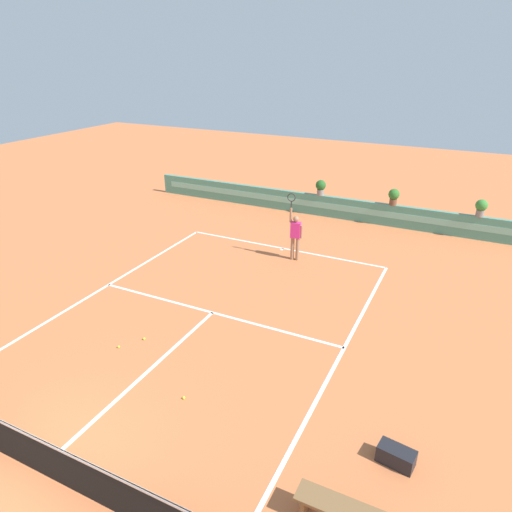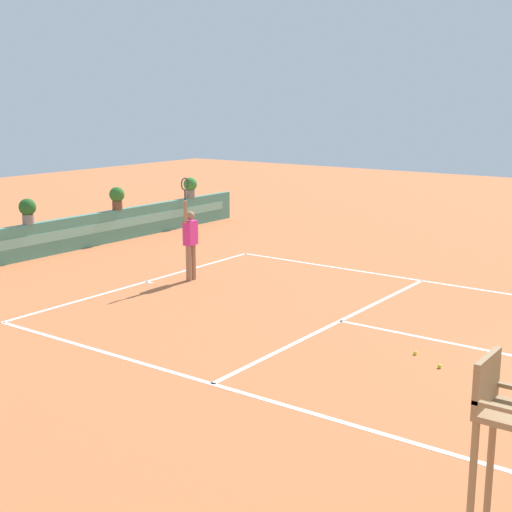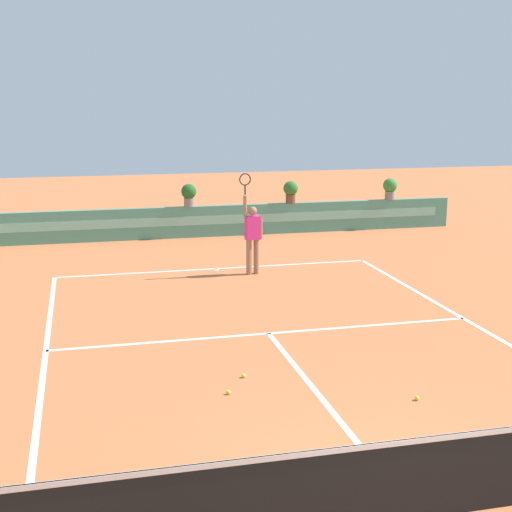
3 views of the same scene
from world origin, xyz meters
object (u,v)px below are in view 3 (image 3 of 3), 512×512
Objects in this scene: potted_plant_right at (291,191)px; potted_plant_far_right at (390,187)px; tennis_player at (252,234)px; tennis_ball_mid_court at (417,398)px; potted_plant_centre at (189,194)px; tennis_ball_by_sideline at (244,376)px; tennis_ball_near_baseline at (228,392)px.

potted_plant_right is 1.00× the size of potted_plant_far_right.
potted_plant_right is (2.55, 5.28, 0.36)m from tennis_player.
tennis_player is 8.33m from tennis_ball_mid_court.
potted_plant_right is 1.00× the size of potted_plant_centre.
potted_plant_right and potted_plant_far_right have the same top height.
tennis_ball_by_sideline is 0.09× the size of potted_plant_right.
potted_plant_right reaches higher than tennis_ball_mid_court.
potted_plant_centre is (0.93, 12.05, 1.38)m from tennis_ball_by_sideline.
potted_plant_centre reaches higher than tennis_ball_by_sideline.
potted_plant_right is at bearing 81.65° from tennis_ball_mid_court.
tennis_ball_by_sideline is at bearing -123.01° from potted_plant_far_right.
potted_plant_centre is at bearing 180.00° from potted_plant_right.
potted_plant_right reaches higher than tennis_ball_by_sideline.
tennis_ball_mid_court is 13.67m from potted_plant_centre.
potted_plant_far_right is 6.90m from potted_plant_centre.
tennis_ball_near_baseline is 13.55m from potted_plant_right.
tennis_player reaches higher than tennis_ball_near_baseline.
tennis_ball_mid_court is at bearing -86.09° from tennis_player.
tennis_ball_mid_court is at bearing -112.15° from potted_plant_far_right.
tennis_ball_by_sideline is 12.87m from potted_plant_right.
tennis_ball_by_sideline is at bearing -109.66° from potted_plant_right.
tennis_ball_near_baseline is 0.09× the size of potted_plant_centre.
tennis_player is at bearing -81.11° from potted_plant_centre.
tennis_ball_near_baseline is 0.09× the size of potted_plant_far_right.
potted_plant_centre is (-1.39, 13.53, 1.38)m from tennis_ball_mid_court.
tennis_ball_near_baseline is at bearing -122.95° from potted_plant_far_right.
potted_plant_right is at bearing 180.00° from potted_plant_far_right.
potted_plant_right and potted_plant_centre have the same top height.
potted_plant_far_right is at bearing 56.99° from tennis_ball_by_sideline.
tennis_player is 38.01× the size of tennis_ball_near_baseline.
tennis_player is at bearing 73.89° from tennis_ball_near_baseline.
tennis_player reaches higher than tennis_ball_mid_court.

